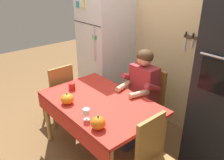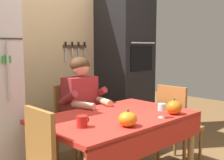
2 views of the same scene
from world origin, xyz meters
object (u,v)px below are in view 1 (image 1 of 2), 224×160
at_px(chair_behind_person, 149,99).
at_px(refrigerator, 106,53).
at_px(coffee_mug, 72,86).
at_px(pumpkin_medium, 67,99).
at_px(dining_table, 99,107).
at_px(pumpkin_large, 98,123).
at_px(seated_person, 140,89).
at_px(wine_glass, 86,112).
at_px(chair_left_side, 59,92).

bearing_deg(chair_behind_person, refrigerator, 175.01).
relative_size(refrigerator, chair_behind_person, 1.94).
xyz_separation_m(coffee_mug, pumpkin_medium, (0.27, -0.23, 0.01)).
distance_m(chair_behind_person, pumpkin_medium, 1.16).
distance_m(dining_table, coffee_mug, 0.48).
relative_size(dining_table, pumpkin_large, 9.43).
bearing_deg(seated_person, wine_glass, -81.94).
bearing_deg(coffee_mug, seated_person, 51.12).
bearing_deg(chair_left_side, chair_behind_person, 39.85).
height_order(dining_table, pumpkin_large, pumpkin_large).
bearing_deg(refrigerator, pumpkin_medium, -57.11).
xyz_separation_m(wine_glass, pumpkin_medium, (-0.41, 0.02, -0.03)).
xyz_separation_m(dining_table, pumpkin_large, (0.41, -0.32, 0.15)).
relative_size(chair_left_side, pumpkin_medium, 6.30).
height_order(seated_person, coffee_mug, seated_person).
relative_size(wine_glass, pumpkin_large, 0.85).
bearing_deg(coffee_mug, pumpkin_medium, -40.11).
height_order(dining_table, chair_left_side, chair_left_side).
distance_m(dining_table, seated_person, 0.62).
height_order(coffee_mug, wine_glass, wine_glass).
relative_size(dining_table, seated_person, 1.12).
height_order(chair_left_side, wine_glass, chair_left_side).
relative_size(refrigerator, pumpkin_medium, 12.19).
xyz_separation_m(chair_behind_person, seated_person, (-0.00, -0.19, 0.23)).
bearing_deg(pumpkin_medium, chair_behind_person, 75.79).
distance_m(chair_left_side, wine_glass, 1.20).
height_order(dining_table, coffee_mug, coffee_mug).
bearing_deg(chair_behind_person, dining_table, -96.24).
xyz_separation_m(refrigerator, chair_left_side, (0.05, -0.91, -0.39)).
bearing_deg(chair_left_side, wine_glass, -14.32).
height_order(chair_left_side, coffee_mug, chair_left_side).
xyz_separation_m(refrigerator, wine_glass, (1.17, -1.20, -0.07)).
xyz_separation_m(dining_table, pumpkin_medium, (-0.19, -0.29, 0.14)).
height_order(seated_person, pumpkin_medium, seated_person).
height_order(seated_person, chair_left_side, seated_person).
bearing_deg(refrigerator, coffee_mug, -62.58).
bearing_deg(seated_person, coffee_mug, -128.88).
xyz_separation_m(coffee_mug, wine_glass, (0.67, -0.25, 0.04)).
relative_size(seated_person, pumpkin_large, 8.38).
bearing_deg(pumpkin_large, coffee_mug, 164.05).
bearing_deg(wine_glass, pumpkin_large, 0.37).
relative_size(refrigerator, seated_person, 1.45).
height_order(refrigerator, pumpkin_medium, refrigerator).
height_order(chair_behind_person, pumpkin_medium, chair_behind_person).
bearing_deg(pumpkin_medium, chair_left_side, 159.75).
distance_m(dining_table, pumpkin_large, 0.54).
relative_size(coffee_mug, pumpkin_large, 0.76).
relative_size(chair_left_side, coffee_mug, 8.26).
bearing_deg(coffee_mug, dining_table, 8.62).
bearing_deg(chair_behind_person, pumpkin_large, -73.89).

